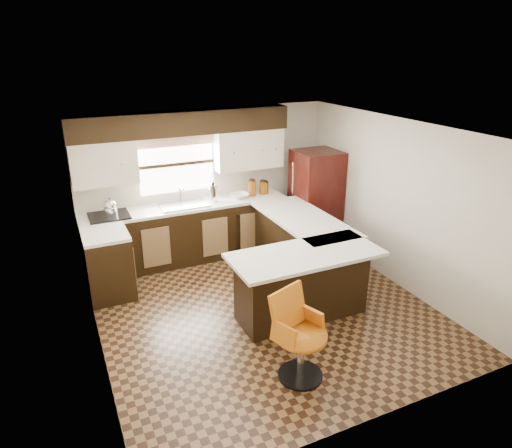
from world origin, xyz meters
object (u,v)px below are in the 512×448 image
peninsula_long (300,249)px  bar_chair (302,338)px  refrigerator (315,200)px  peninsula_return (302,285)px

peninsula_long → bar_chair: size_ratio=1.97×
refrigerator → peninsula_long: bearing=-132.0°
peninsula_long → bar_chair: bearing=-119.3°
peninsula_return → peninsula_long: bearing=61.7°
refrigerator → bar_chair: (-1.95, -2.92, -0.35)m
peninsula_return → bar_chair: bearing=-120.2°
peninsula_return → refrigerator: (1.34, 1.88, 0.39)m
peninsula_return → refrigerator: refrigerator is taller
refrigerator → peninsula_return: bearing=-125.5°
peninsula_long → refrigerator: 1.28m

